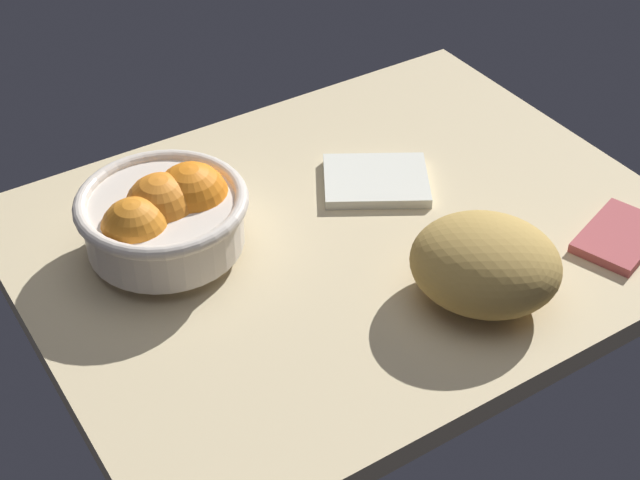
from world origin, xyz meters
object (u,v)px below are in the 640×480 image
Objects in this scene: bread_loaf at (485,264)px; napkin_folded at (376,180)px; napkin_spare at (620,236)px; fruit_bowl at (165,216)px.

bread_loaf reaches higher than napkin_folded.
napkin_folded is at bearing -54.07° from napkin_spare.
fruit_bowl is 1.71× the size of napkin_spare.
napkin_spare is (-17.82, 24.59, -0.07)cm from napkin_folded.
fruit_bowl is 1.20× the size of bread_loaf.
napkin_spare is at bearing 150.10° from fruit_bowl.
fruit_bowl reaches higher than napkin_folded.
napkin_folded is at bearing 176.40° from fruit_bowl.
fruit_bowl is 35.93cm from bread_loaf.
bread_loaf is 23.86cm from napkin_folded.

